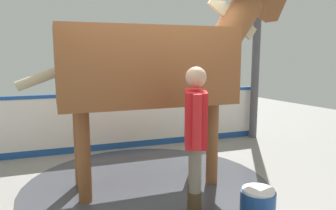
{
  "coord_description": "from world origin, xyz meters",
  "views": [
    {
      "loc": [
        1.65,
        3.61,
        1.78
      ],
      "look_at": [
        -0.17,
        0.27,
        1.18
      ],
      "focal_mm": 34.59,
      "sensor_mm": 36.0,
      "label": 1
    }
  ],
  "objects": [
    {
      "name": "ground_plane",
      "position": [
        0.0,
        0.0,
        -0.01
      ],
      "size": [
        16.0,
        16.0,
        0.02
      ],
      "primitive_type": "cube",
      "color": "gray"
    },
    {
      "name": "wet_patch",
      "position": [
        -0.13,
        -0.26,
        0.0
      ],
      "size": [
        3.36,
        3.36,
        0.0
      ],
      "primitive_type": "cylinder",
      "color": "#42444C",
      "rests_on": "ground"
    },
    {
      "name": "barrier_wall",
      "position": [
        -0.41,
        -2.06,
        0.5
      ],
      "size": [
        5.67,
        0.96,
        1.08
      ],
      "color": "white",
      "rests_on": "ground"
    },
    {
      "name": "roof_post_near",
      "position": [
        -3.2,
        -1.47,
        1.49
      ],
      "size": [
        0.16,
        0.16,
        2.98
      ],
      "primitive_type": "cylinder",
      "color": "#4C4C51",
      "rests_on": "ground"
    },
    {
      "name": "horse",
      "position": [
        -0.26,
        -0.24,
        1.63
      ],
      "size": [
        3.65,
        1.31,
        2.8
      ],
      "rotation": [
        0.0,
        0.0,
        2.99
      ],
      "color": "brown",
      "rests_on": "ground"
    },
    {
      "name": "handler",
      "position": [
        -0.21,
        0.8,
        0.95
      ],
      "size": [
        0.43,
        0.59,
        1.65
      ],
      "rotation": [
        0.0,
        0.0,
        5.75
      ],
      "color": "#47331E",
      "rests_on": "ground"
    },
    {
      "name": "wash_bucket",
      "position": [
        -0.77,
        1.19,
        0.17
      ],
      "size": [
        0.38,
        0.38,
        0.35
      ],
      "color": "#1E478C",
      "rests_on": "ground"
    }
  ]
}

